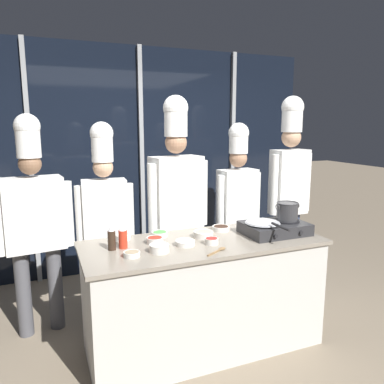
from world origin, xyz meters
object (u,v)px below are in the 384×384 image
(prep_bowl_noodles, at_px, (159,248))
(prep_bowl_scallions, at_px, (160,234))
(prep_bowl_chili_flakes, at_px, (155,240))
(prep_bowl_soy_glaze, at_px, (221,228))
(prep_bowl_bell_pepper, at_px, (212,241))
(prep_bowl_onion, at_px, (185,242))
(prep_bowl_chicken, at_px, (123,237))
(chef_head, at_px, (34,216))
(squeeze_bottle_chili, at_px, (123,237))
(prep_bowl_mushrooms, at_px, (132,254))
(frying_pan, at_px, (263,221))
(chef_apprentice, at_px, (290,176))
(portable_stove, at_px, (275,228))
(chef_line, at_px, (177,192))
(chef_pastry, at_px, (237,198))
(chef_sous, at_px, (105,210))
(serving_spoon_slotted, at_px, (220,250))
(squeeze_bottle_soy, at_px, (112,238))
(prep_bowl_ginger, at_px, (203,234))
(stock_pot, at_px, (287,211))

(prep_bowl_noodles, xyz_separation_m, prep_bowl_scallions, (0.11, 0.36, -0.01))
(prep_bowl_chili_flakes, relative_size, prep_bowl_soy_glaze, 0.88)
(prep_bowl_bell_pepper, bearing_deg, prep_bowl_onion, 166.79)
(prep_bowl_chicken, relative_size, chef_head, 0.07)
(squeeze_bottle_chili, xyz_separation_m, prep_bowl_chicken, (0.04, 0.20, -0.06))
(prep_bowl_mushrooms, bearing_deg, squeeze_bottle_chili, 94.73)
(frying_pan, xyz_separation_m, prep_bowl_soy_glaze, (-0.26, 0.25, -0.10))
(chef_head, height_order, chef_apprentice, chef_apprentice)
(portable_stove, height_order, prep_bowl_chicken, portable_stove)
(chef_apprentice, bearing_deg, prep_bowl_mushrooms, 18.70)
(prep_bowl_bell_pepper, relative_size, chef_line, 0.05)
(prep_bowl_onion, relative_size, chef_pastry, 0.08)
(prep_bowl_scallions, bearing_deg, chef_sous, 130.11)
(frying_pan, relative_size, serving_spoon_slotted, 2.48)
(portable_stove, height_order, prep_bowl_soy_glaze, portable_stove)
(chef_pastry, bearing_deg, portable_stove, 81.01)
(chef_head, height_order, chef_line, chef_line)
(chef_head, bearing_deg, chef_line, 168.56)
(prep_bowl_chili_flakes, bearing_deg, squeeze_bottle_chili, -175.18)
(prep_bowl_noodles, xyz_separation_m, serving_spoon_slotted, (0.41, -0.14, -0.03))
(prep_bowl_mushrooms, bearing_deg, frying_pan, 4.55)
(prep_bowl_mushrooms, xyz_separation_m, prep_bowl_scallions, (0.32, 0.38, 0.00))
(portable_stove, bearing_deg, prep_bowl_noodles, -175.84)
(prep_bowl_mushrooms, relative_size, chef_sous, 0.07)
(portable_stove, relative_size, prep_bowl_bell_pepper, 4.76)
(chef_pastry, bearing_deg, prep_bowl_chicken, 12.60)
(squeeze_bottle_soy, relative_size, chef_sous, 0.10)
(squeeze_bottle_soy, bearing_deg, prep_bowl_scallions, 23.62)
(prep_bowl_bell_pepper, xyz_separation_m, prep_bowl_scallions, (-0.31, 0.34, -0.00))
(prep_bowl_chili_flakes, relative_size, prep_bowl_onion, 0.87)
(prep_bowl_noodles, height_order, serving_spoon_slotted, prep_bowl_noodles)
(prep_bowl_onion, bearing_deg, prep_bowl_soy_glaze, 30.53)
(prep_bowl_chili_flakes, height_order, prep_bowl_ginger, prep_bowl_ginger)
(prep_bowl_ginger, xyz_separation_m, chef_apprentice, (1.25, 0.58, 0.33))
(prep_bowl_soy_glaze, bearing_deg, prep_bowl_ginger, -152.17)
(squeeze_bottle_soy, distance_m, prep_bowl_ginger, 0.75)
(portable_stove, relative_size, chef_sous, 0.29)
(prep_bowl_mushrooms, xyz_separation_m, chef_line, (0.61, 0.76, 0.26))
(frying_pan, bearing_deg, prep_bowl_chicken, 164.00)
(squeeze_bottle_soy, bearing_deg, prep_bowl_ginger, 2.44)
(squeeze_bottle_soy, distance_m, prep_bowl_bell_pepper, 0.75)
(prep_bowl_mushrooms, bearing_deg, prep_bowl_chili_flakes, 44.03)
(prep_bowl_scallions, bearing_deg, stock_pot, -15.54)
(portable_stove, xyz_separation_m, frying_pan, (-0.12, -0.00, 0.08))
(prep_bowl_chicken, relative_size, prep_bowl_chili_flakes, 0.96)
(prep_bowl_chili_flakes, relative_size, prep_bowl_ginger, 0.81)
(stock_pot, relative_size, prep_bowl_scallions, 1.58)
(prep_bowl_chicken, bearing_deg, stock_pot, -13.03)
(squeeze_bottle_chili, xyz_separation_m, prep_bowl_soy_glaze, (0.88, 0.14, -0.06))
(chef_apprentice, bearing_deg, prep_bowl_scallions, 10.73)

